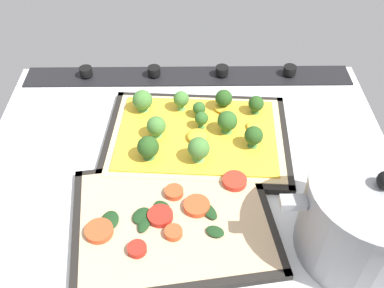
# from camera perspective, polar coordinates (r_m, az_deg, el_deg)

# --- Properties ---
(ground_plane) EXTENTS (0.75, 0.65, 0.03)m
(ground_plane) POSITION_cam_1_polar(r_m,az_deg,el_deg) (0.79, -0.32, -4.73)
(ground_plane) COLOR silver
(stove_control_panel) EXTENTS (0.72, 0.07, 0.03)m
(stove_control_panel) POSITION_cam_1_polar(r_m,az_deg,el_deg) (0.99, -0.44, 8.90)
(stove_control_panel) COLOR black
(stove_control_panel) RESTS_ON ground_plane
(baking_tray_front) EXTENTS (0.36, 0.27, 0.01)m
(baking_tray_front) POSITION_cam_1_polar(r_m,az_deg,el_deg) (0.83, 0.73, 0.63)
(baking_tray_front) COLOR black
(baking_tray_front) RESTS_ON ground_plane
(broccoli_pizza) EXTENTS (0.33, 0.25, 0.06)m
(broccoli_pizza) POSITION_cam_1_polar(r_m,az_deg,el_deg) (0.82, 0.69, 1.70)
(broccoli_pizza) COLOR #D3B77F
(broccoli_pizza) RESTS_ON baking_tray_front
(baking_tray_back) EXTENTS (0.34, 0.29, 0.01)m
(baking_tray_back) POSITION_cam_1_polar(r_m,az_deg,el_deg) (0.71, -2.31, -9.99)
(baking_tray_back) COLOR black
(baking_tray_back) RESTS_ON ground_plane
(veggie_pizza_back) EXTENTS (0.31, 0.26, 0.02)m
(veggie_pizza_back) POSITION_cam_1_polar(r_m,az_deg,el_deg) (0.70, -2.45, -9.57)
(veggie_pizza_back) COLOR tan
(veggie_pizza_back) RESTS_ON baking_tray_back
(cooking_pot) EXTENTS (0.26, 0.19, 0.16)m
(cooking_pot) POSITION_cam_1_polar(r_m,az_deg,el_deg) (0.68, 21.91, -8.86)
(cooking_pot) COLOR gray
(cooking_pot) RESTS_ON ground_plane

